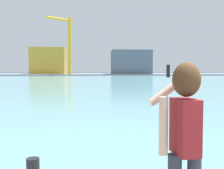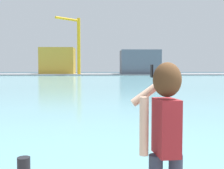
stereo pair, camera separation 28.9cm
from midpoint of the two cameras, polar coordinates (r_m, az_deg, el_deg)
ground_plane at (r=52.57m, az=0.19°, el=0.89°), size 220.00×220.00×0.00m
harbor_water at (r=54.56m, az=0.12°, el=0.99°), size 140.00×100.00×0.02m
far_shore_dock at (r=94.53m, az=-0.70°, el=2.07°), size 140.00×20.00×0.36m
person_photographer at (r=2.91m, az=13.42°, el=-9.00°), size 0.53×0.55×1.74m
harbor_bollard at (r=4.54m, az=-15.53°, el=-16.13°), size 0.19×0.19×0.36m
warehouse_left at (r=95.45m, az=-10.77°, el=4.70°), size 11.05×8.05×8.54m
warehouse_right at (r=92.23m, az=5.66°, el=4.49°), size 12.30×10.55×7.56m
port_crane at (r=86.84m, az=-7.03°, el=8.64°), size 6.73×6.51×16.95m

